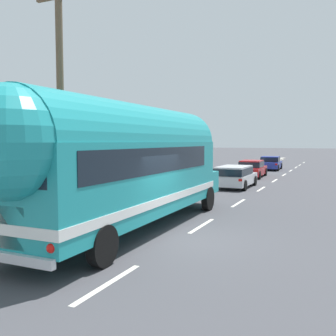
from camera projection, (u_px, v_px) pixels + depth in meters
ground_plane at (180, 239)px, 11.23m from camera, size 300.00×300.00×0.00m
lane_markings at (219, 187)px, 24.06m from camera, size 3.89×80.00×0.01m
sidewalk_slab at (167, 189)px, 22.38m from camera, size 2.52×90.00×0.15m
utility_pole at (60, 97)px, 12.67m from camera, size 1.80×0.24×8.50m
painted_bus at (124, 161)px, 11.76m from camera, size 2.65×12.39×4.12m
car_lead at (235, 175)px, 23.53m from camera, size 2.02×4.35×1.37m
car_second at (252, 168)px, 30.39m from camera, size 2.04×4.86×1.37m
car_third at (270, 163)px, 38.24m from camera, size 2.11×4.44×1.37m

